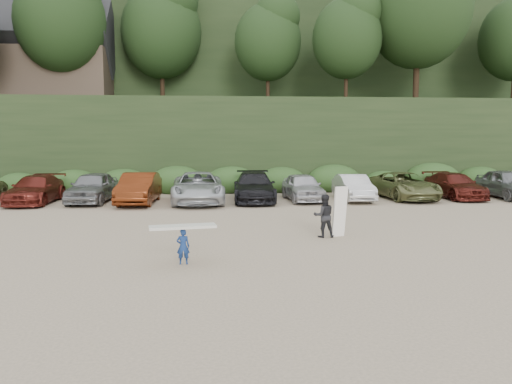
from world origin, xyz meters
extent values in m
plane|color=tan|center=(0.00, 0.00, 0.00)|extent=(120.00, 120.00, 0.00)
cube|color=black|center=(0.00, 22.00, 3.00)|extent=(80.00, 14.00, 6.00)
cube|color=black|center=(0.00, 40.00, 8.00)|extent=(90.00, 30.00, 16.00)
ellipsoid|color=black|center=(0.00, 22.00, 11.00)|extent=(66.00, 12.00, 10.00)
cube|color=#2B491E|center=(-0.55, 14.50, 0.60)|extent=(46.20, 2.00, 1.20)
cube|color=brown|center=(-12.00, 24.00, 8.00)|extent=(8.00, 6.00, 4.00)
imported|color=maroon|center=(-9.54, 10.32, 0.72)|extent=(2.14, 5.03, 1.45)
imported|color=slate|center=(-6.62, 10.36, 0.81)|extent=(2.29, 4.91, 1.63)
imported|color=#60250E|center=(-4.11, 9.65, 0.80)|extent=(1.94, 4.94, 1.60)
imported|color=#B6BABE|center=(-1.05, 9.74, 0.81)|extent=(2.82, 5.87, 1.61)
imported|color=black|center=(1.97, 10.11, 0.78)|extent=(2.44, 5.46, 1.55)
imported|color=#BBBAC0|center=(4.63, 10.02, 0.75)|extent=(1.98, 4.48, 1.50)
imported|color=silver|center=(7.41, 9.89, 0.70)|extent=(1.57, 4.30, 1.41)
imported|color=olive|center=(10.44, 10.29, 0.74)|extent=(2.87, 5.51, 1.48)
imported|color=#511812|center=(13.43, 10.34, 0.71)|extent=(2.14, 4.94, 1.41)
imported|color=slate|center=(16.40, 9.95, 0.82)|extent=(2.18, 4.93, 1.65)
imported|color=navy|center=(-1.19, -3.05, 0.50)|extent=(0.37, 0.25, 1.00)
cube|color=silver|center=(-1.19, -3.05, 1.05)|extent=(1.88, 0.79, 0.07)
imported|color=black|center=(3.52, 0.22, 0.76)|extent=(0.74, 0.57, 1.51)
cube|color=white|center=(4.08, 0.22, 0.89)|extent=(0.56, 0.41, 1.78)
camera|label=1|loc=(-0.45, -16.65, 3.54)|focal=35.00mm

